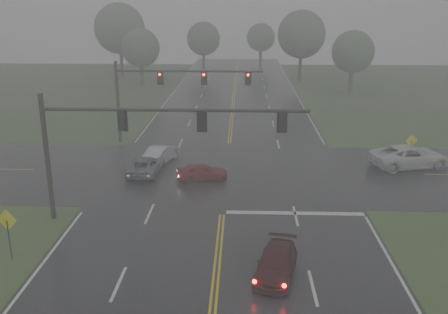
{
  "coord_description": "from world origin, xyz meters",
  "views": [
    {
      "loc": [
        1.16,
        -14.15,
        12.6
      ],
      "look_at": [
        0.04,
        16.0,
        3.12
      ],
      "focal_mm": 40.0,
      "sensor_mm": 36.0,
      "label": 1
    }
  ],
  "objects_px": {
    "sedan_red": "(202,180)",
    "signal_gantry_near": "(127,132)",
    "sedan_maroon": "(276,275)",
    "pickup_white": "(409,167)",
    "car_grey": "(146,174)",
    "sedan_silver": "(162,162)",
    "signal_gantry_far": "(162,86)"
  },
  "relations": [
    {
      "from": "sedan_maroon",
      "to": "sedan_red",
      "type": "height_order",
      "value": "sedan_red"
    },
    {
      "from": "pickup_white",
      "to": "car_grey",
      "type": "bearing_deg",
      "value": 82.75
    },
    {
      "from": "sedan_silver",
      "to": "sedan_red",
      "type": "bearing_deg",
      "value": 147.92
    },
    {
      "from": "pickup_white",
      "to": "sedan_maroon",
      "type": "bearing_deg",
      "value": 131.68
    },
    {
      "from": "sedan_maroon",
      "to": "car_grey",
      "type": "bearing_deg",
      "value": 134.56
    },
    {
      "from": "sedan_maroon",
      "to": "sedan_red",
      "type": "xyz_separation_m",
      "value": [
        -4.59,
        13.13,
        0.0
      ]
    },
    {
      "from": "sedan_maroon",
      "to": "sedan_silver",
      "type": "xyz_separation_m",
      "value": [
        -8.24,
        17.37,
        0.0
      ]
    },
    {
      "from": "signal_gantry_near",
      "to": "signal_gantry_far",
      "type": "distance_m",
      "value": 17.23
    },
    {
      "from": "sedan_red",
      "to": "sedan_silver",
      "type": "height_order",
      "value": "sedan_silver"
    },
    {
      "from": "car_grey",
      "to": "signal_gantry_far",
      "type": "distance_m",
      "value": 10.37
    },
    {
      "from": "sedan_maroon",
      "to": "pickup_white",
      "type": "distance_m",
      "value": 20.29
    },
    {
      "from": "sedan_red",
      "to": "signal_gantry_near",
      "type": "xyz_separation_m",
      "value": [
        -3.68,
        -7.01,
        5.4
      ]
    },
    {
      "from": "sedan_silver",
      "to": "pickup_white",
      "type": "xyz_separation_m",
      "value": [
        19.78,
        -0.67,
        0.0
      ]
    },
    {
      "from": "car_grey",
      "to": "signal_gantry_near",
      "type": "bearing_deg",
      "value": 97.61
    },
    {
      "from": "sedan_maroon",
      "to": "sedan_red",
      "type": "bearing_deg",
      "value": 121.84
    },
    {
      "from": "sedan_maroon",
      "to": "pickup_white",
      "type": "relative_size",
      "value": 0.68
    },
    {
      "from": "signal_gantry_far",
      "to": "pickup_white",
      "type": "bearing_deg",
      "value": -17.92
    },
    {
      "from": "sedan_red",
      "to": "car_grey",
      "type": "height_order",
      "value": "car_grey"
    },
    {
      "from": "sedan_red",
      "to": "signal_gantry_far",
      "type": "bearing_deg",
      "value": 13.14
    },
    {
      "from": "sedan_red",
      "to": "signal_gantry_far",
      "type": "relative_size",
      "value": 0.28
    },
    {
      "from": "sedan_red",
      "to": "signal_gantry_near",
      "type": "relative_size",
      "value": 0.24
    },
    {
      "from": "sedan_red",
      "to": "sedan_silver",
      "type": "relative_size",
      "value": 0.89
    },
    {
      "from": "signal_gantry_near",
      "to": "sedan_maroon",
      "type": "bearing_deg",
      "value": -36.46
    },
    {
      "from": "sedan_red",
      "to": "pickup_white",
      "type": "relative_size",
      "value": 0.6
    },
    {
      "from": "sedan_red",
      "to": "sedan_silver",
      "type": "xyz_separation_m",
      "value": [
        -3.65,
        4.24,
        0.0
      ]
    },
    {
      "from": "sedan_silver",
      "to": "signal_gantry_far",
      "type": "distance_m",
      "value": 7.97
    },
    {
      "from": "sedan_red",
      "to": "pickup_white",
      "type": "xyz_separation_m",
      "value": [
        16.13,
        3.57,
        0.0
      ]
    },
    {
      "from": "sedan_red",
      "to": "signal_gantry_near",
      "type": "bearing_deg",
      "value": 142.27
    },
    {
      "from": "sedan_maroon",
      "to": "signal_gantry_near",
      "type": "relative_size",
      "value": 0.28
    },
    {
      "from": "pickup_white",
      "to": "signal_gantry_near",
      "type": "height_order",
      "value": "signal_gantry_near"
    },
    {
      "from": "sedan_maroon",
      "to": "car_grey",
      "type": "height_order",
      "value": "car_grey"
    },
    {
      "from": "car_grey",
      "to": "signal_gantry_far",
      "type": "bearing_deg",
      "value": -87.55
    }
  ]
}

